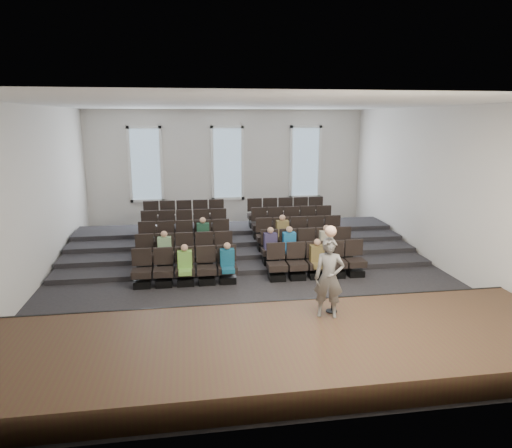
% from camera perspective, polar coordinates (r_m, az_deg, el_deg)
% --- Properties ---
extents(ground, '(14.00, 14.00, 0.00)m').
position_cam_1_polar(ground, '(13.94, -0.80, -6.31)').
color(ground, black).
rests_on(ground, ground).
extents(ceiling, '(12.00, 14.00, 0.02)m').
position_cam_1_polar(ceiling, '(13.15, -0.87, 14.75)').
color(ceiling, white).
rests_on(ceiling, ground).
extents(wall_back, '(12.00, 0.04, 5.00)m').
position_cam_1_polar(wall_back, '(20.23, -3.59, 7.03)').
color(wall_back, silver).
rests_on(wall_back, ground).
extents(wall_front, '(12.00, 0.04, 5.00)m').
position_cam_1_polar(wall_front, '(6.62, 7.60, -5.82)').
color(wall_front, silver).
rests_on(wall_front, ground).
extents(wall_left, '(0.04, 14.00, 5.00)m').
position_cam_1_polar(wall_left, '(13.85, -26.37, 2.88)').
color(wall_left, silver).
rests_on(wall_left, ground).
extents(wall_right, '(0.04, 14.00, 5.00)m').
position_cam_1_polar(wall_right, '(15.34, 22.10, 4.15)').
color(wall_right, silver).
rests_on(wall_right, ground).
extents(stage, '(11.80, 3.60, 0.50)m').
position_cam_1_polar(stage, '(9.23, 3.73, -15.28)').
color(stage, '#3E261A').
rests_on(stage, ground).
extents(stage_lip, '(11.80, 0.06, 0.52)m').
position_cam_1_polar(stage_lip, '(10.79, 1.68, -10.87)').
color(stage_lip, black).
rests_on(stage_lip, ground).
extents(risers, '(11.80, 4.80, 0.60)m').
position_cam_1_polar(risers, '(16.88, -2.29, -2.14)').
color(risers, black).
rests_on(risers, ground).
extents(seating_rows, '(6.80, 4.70, 1.67)m').
position_cam_1_polar(seating_rows, '(15.20, -1.61, -1.97)').
color(seating_rows, black).
rests_on(seating_rows, ground).
extents(windows, '(8.44, 0.10, 3.24)m').
position_cam_1_polar(windows, '(20.15, -3.58, 7.58)').
color(windows, white).
rests_on(windows, wall_back).
extents(audience, '(5.45, 2.64, 1.10)m').
position_cam_1_polar(audience, '(14.03, -0.41, -2.69)').
color(audience, '#75B548').
rests_on(audience, seating_rows).
extents(speaker, '(0.72, 0.59, 1.72)m').
position_cam_1_polar(speaker, '(9.77, 9.10, -6.66)').
color(speaker, '#615F5C').
rests_on(speaker, stage).
extents(mic_stand, '(0.25, 0.25, 1.47)m').
position_cam_1_polar(mic_stand, '(10.14, 9.50, -8.47)').
color(mic_stand, black).
rests_on(mic_stand, stage).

